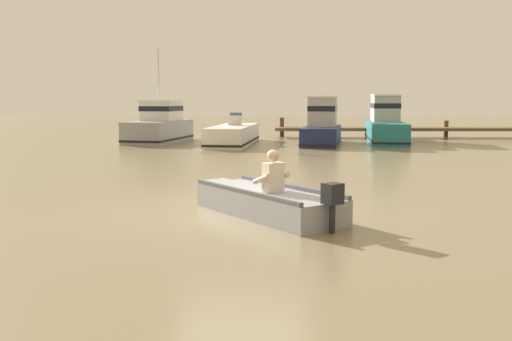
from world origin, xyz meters
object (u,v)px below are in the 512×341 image
(moored_boat_white, at_px, (233,135))
(moored_boat_navy, at_px, (322,127))
(moored_boat_grey, at_px, (160,126))
(rowboat_with_person, at_px, (266,201))
(moored_boat_teal, at_px, (385,124))

(moored_boat_white, height_order, moored_boat_navy, moored_boat_navy)
(moored_boat_grey, distance_m, moored_boat_white, 3.92)
(rowboat_with_person, distance_m, moored_boat_white, 15.94)
(rowboat_with_person, bearing_deg, moored_boat_teal, 71.38)
(moored_boat_white, bearing_deg, moored_boat_grey, 159.65)
(rowboat_with_person, height_order, moored_boat_grey, moored_boat_grey)
(moored_boat_white, xyz_separation_m, moored_boat_teal, (7.32, 1.59, 0.44))
(moored_boat_navy, bearing_deg, moored_boat_teal, 27.09)
(rowboat_with_person, xyz_separation_m, moored_boat_white, (-1.43, 15.87, 0.16))
(moored_boat_grey, height_order, moored_boat_white, moored_boat_grey)
(moored_boat_white, height_order, moored_boat_teal, moored_boat_teal)
(rowboat_with_person, relative_size, moored_boat_teal, 0.51)
(moored_boat_grey, xyz_separation_m, moored_boat_white, (3.66, -1.36, -0.37))
(moored_boat_white, distance_m, moored_boat_navy, 4.09)
(rowboat_with_person, height_order, moored_boat_teal, moored_boat_teal)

